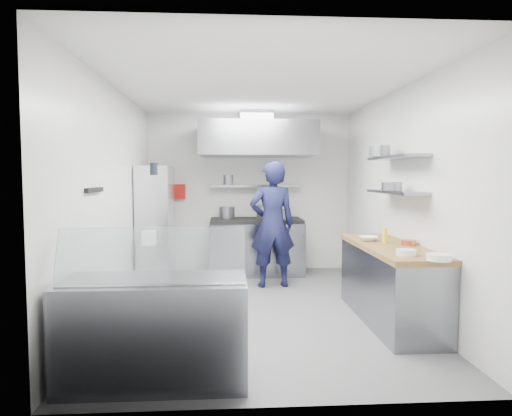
{
  "coord_description": "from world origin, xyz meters",
  "views": [
    {
      "loc": [
        -0.41,
        -5.72,
        1.69
      ],
      "look_at": [
        0.0,
        0.6,
        1.25
      ],
      "focal_mm": 32.0,
      "sensor_mm": 36.0,
      "label": 1
    }
  ],
  "objects": [
    {
      "name": "shelf_pot_c",
      "position": [
        1.58,
        -0.35,
        1.57
      ],
      "size": [
        0.25,
        0.25,
        0.1
      ],
      "primitive_type": "cylinder",
      "color": "slate",
      "rests_on": "wall_shelf_lower"
    },
    {
      "name": "wall_back",
      "position": [
        0.0,
        2.5,
        1.4
      ],
      "size": [
        3.6,
        2.8,
        0.02
      ],
      "primitive_type": "cube",
      "rotation": [
        1.57,
        0.0,
        0.0
      ],
      "color": "white",
      "rests_on": "floor"
    },
    {
      "name": "red_firebox",
      "position": [
        -1.25,
        2.44,
        1.42
      ],
      "size": [
        0.22,
        0.1,
        0.26
      ],
      "primitive_type": "cube",
      "color": "#B0160E",
      "rests_on": "wall_back"
    },
    {
      "name": "prep_counter_top",
      "position": [
        1.48,
        -0.6,
        0.87
      ],
      "size": [
        0.65,
        2.04,
        0.06
      ],
      "primitive_type": "cube",
      "color": "brown",
      "rests_on": "prep_counter_base"
    },
    {
      "name": "stock_pot_mid",
      "position": [
        0.29,
        2.17,
        1.08
      ],
      "size": [
        0.37,
        0.37,
        0.24
      ],
      "primitive_type": "cylinder",
      "color": "slate",
      "rests_on": "cooktop"
    },
    {
      "name": "rack_bin_b",
      "position": [
        -1.53,
        1.44,
        1.3
      ],
      "size": [
        0.13,
        0.16,
        0.14
      ],
      "primitive_type": "cube",
      "color": "yellow",
      "rests_on": "wire_rack"
    },
    {
      "name": "wire_rack",
      "position": [
        -1.53,
        1.56,
        0.93
      ],
      "size": [
        0.5,
        0.9,
        1.85
      ],
      "primitive_type": "cube",
      "color": "silver",
      "rests_on": "floor"
    },
    {
      "name": "shelf_pot_a",
      "position": [
        -0.38,
        2.57,
        1.63
      ],
      "size": [
        0.23,
        0.23,
        0.18
      ],
      "primitive_type": "cylinder",
      "color": "slate",
      "rests_on": "over_range_shelf"
    },
    {
      "name": "squeeze_bottle",
      "position": [
        1.47,
        -0.45,
        0.99
      ],
      "size": [
        0.06,
        0.06,
        0.18
      ],
      "primitive_type": "cylinder",
      "color": "yellow",
      "rests_on": "prep_counter_top"
    },
    {
      "name": "ceiling",
      "position": [
        0.0,
        0.0,
        2.8
      ],
      "size": [
        5.0,
        5.0,
        0.0
      ],
      "primitive_type": "plane",
      "rotation": [
        3.14,
        0.0,
        0.0
      ],
      "color": "silver",
      "rests_on": "wall_back"
    },
    {
      "name": "shelf_pot_d",
      "position": [
        1.55,
        0.03,
        2.01
      ],
      "size": [
        0.27,
        0.27,
        0.14
      ],
      "primitive_type": "cylinder",
      "color": "slate",
      "rests_on": "wall_shelf_upper"
    },
    {
      "name": "plate_stack_a",
      "position": [
        1.59,
        -1.59,
        0.93
      ],
      "size": [
        0.23,
        0.23,
        0.06
      ],
      "primitive_type": "cylinder",
      "color": "white",
      "rests_on": "prep_counter_top"
    },
    {
      "name": "wall_front",
      "position": [
        0.0,
        -2.5,
        1.4
      ],
      "size": [
        3.6,
        2.8,
        0.02
      ],
      "primitive_type": "cube",
      "rotation": [
        -1.57,
        0.0,
        0.0
      ],
      "color": "white",
      "rests_on": "floor"
    },
    {
      "name": "display_glass",
      "position": [
        -1.0,
        -2.12,
        1.07
      ],
      "size": [
        1.47,
        0.19,
        0.42
      ],
      "primitive_type": "cube",
      "rotation": [
        -0.38,
        0.0,
        0.0
      ],
      "color": "silver",
      "rests_on": "display_case"
    },
    {
      "name": "chef",
      "position": [
        0.29,
        1.17,
        0.96
      ],
      "size": [
        0.74,
        0.53,
        1.91
      ],
      "primitive_type": "imported",
      "rotation": [
        0.0,
        0.0,
        3.25
      ],
      "color": "#121437",
      "rests_on": "floor"
    },
    {
      "name": "plate_stack_b",
      "position": [
        1.39,
        -1.3,
        0.93
      ],
      "size": [
        0.2,
        0.2,
        0.06
      ],
      "primitive_type": "cylinder",
      "color": "white",
      "rests_on": "prep_counter_top"
    },
    {
      "name": "wall_right",
      "position": [
        1.8,
        0.0,
        1.4
      ],
      "size": [
        2.8,
        5.0,
        0.02
      ],
      "primitive_type": "cube",
      "rotation": [
        1.57,
        0.0,
        -1.57
      ],
      "color": "white",
      "rests_on": "floor"
    },
    {
      "name": "wall_shelf_upper",
      "position": [
        1.64,
        -0.3,
        1.92
      ],
      "size": [
        0.3,
        1.3,
        0.04
      ],
      "primitive_type": "cube",
      "color": "gray",
      "rests_on": "wall_right"
    },
    {
      "name": "wall_left",
      "position": [
        -1.8,
        0.0,
        1.4
      ],
      "size": [
        2.8,
        5.0,
        0.02
      ],
      "primitive_type": "cube",
      "rotation": [
        1.57,
        0.0,
        1.57
      ],
      "color": "white",
      "rests_on": "floor"
    },
    {
      "name": "prep_counter_base",
      "position": [
        1.48,
        -0.6,
        0.42
      ],
      "size": [
        0.62,
        2.0,
        0.84
      ],
      "primitive_type": "cube",
      "color": "gray",
      "rests_on": "floor"
    },
    {
      "name": "rack_jar",
      "position": [
        -1.48,
        1.13,
        1.8
      ],
      "size": [
        0.12,
        0.12,
        0.18
      ],
      "primitive_type": "cylinder",
      "color": "black",
      "rests_on": "wire_rack"
    },
    {
      "name": "rack_bin_a",
      "position": [
        -1.53,
        0.92,
        0.8
      ],
      "size": [
        0.18,
        0.22,
        0.2
      ],
      "primitive_type": "cube",
      "color": "white",
      "rests_on": "wire_rack"
    },
    {
      "name": "floor",
      "position": [
        0.0,
        0.0,
        0.0
      ],
      "size": [
        5.0,
        5.0,
        0.0
      ],
      "primitive_type": "plane",
      "color": "#4D4D4F",
      "rests_on": "ground"
    },
    {
      "name": "over_range_shelf",
      "position": [
        0.1,
        2.34,
        1.52
      ],
      "size": [
        1.6,
        0.3,
        0.04
      ],
      "primitive_type": "cube",
      "color": "gray",
      "rests_on": "wall_back"
    },
    {
      "name": "stock_pot_left",
      "position": [
        -0.4,
        2.21,
        1.06
      ],
      "size": [
        0.27,
        0.27,
        0.2
      ],
      "primitive_type": "cylinder",
      "color": "slate",
      "rests_on": "cooktop"
    },
    {
      "name": "display_case",
      "position": [
        -1.0,
        -2.0,
        0.42
      ],
      "size": [
        1.5,
        0.7,
        0.85
      ],
      "primitive_type": "cube",
      "color": "gray",
      "rests_on": "floor"
    },
    {
      "name": "mixing_bowl",
      "position": [
        1.33,
        -0.26,
        0.93
      ],
      "size": [
        0.27,
        0.27,
        0.06
      ],
      "primitive_type": "imported",
      "rotation": [
        0.0,
        0.0,
        -0.19
      ],
      "color": "white",
      "rests_on": "prep_counter_top"
    },
    {
      "name": "wall_shelf_lower",
      "position": [
        1.64,
        -0.3,
        1.5
      ],
      "size": [
        0.3,
        1.3,
        0.04
      ],
      "primitive_type": "cube",
      "color": "gray",
      "rests_on": "wall_right"
    },
    {
      "name": "gas_range",
      "position": [
        0.1,
        2.1,
        0.45
      ],
      "size": [
        1.6,
        0.8,
        0.9
      ],
      "primitive_type": "cube",
      "color": "gray",
      "rests_on": "floor"
    },
    {
      "name": "hood_duct",
      "position": [
        0.1,
        2.15,
        2.68
      ],
      "size": [
        0.55,
        0.55,
        0.24
      ],
      "primitive_type": "cube",
      "color": "slate",
      "rests_on": "extractor_hood"
    },
    {
      "name": "cooktop",
      "position": [
        0.1,
        2.1,
        0.93
      ],
      "size": [
        1.57,
        0.78,
        0.06
      ],
      "primitive_type": "cube",
      "color": "black",
      "rests_on": "gas_range"
    },
    {
      "name": "extractor_hood",
      "position": [
        0.1,
        1.93,
        2.3
      ],
      "size": [
        1.9,
        1.15,
        0.55
      ],
      "primitive_type": "cube",
      "color": "gray",
      "rests_on": "wall_back"
    },
    {
      "name": "copper_pan",
      "position": [
        1.69,
        -0.63,
        0.93
      ],
      "size": [
        0.17,
        0.17,
        0.06
      ],
      "primitive_type": "cylinder",
      "color": "#B55E33",
      "rests_on": "prep_counter_top"
    },
    {
      "name": "stock_pot_right",
      "position": [
        0.54,
        1.99,
        1.04
      ],
      "size": [
        0.23,
        0.23,
        0.16
      ],
      "primitive_type": "cylinder",
      "color": "slate",
      "rests_on": "cooktop"
    },
    {
      "name": "knife_strip",
      "position": [
        -1.78,
        -0.9,
        1.55
      ],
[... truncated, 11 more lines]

